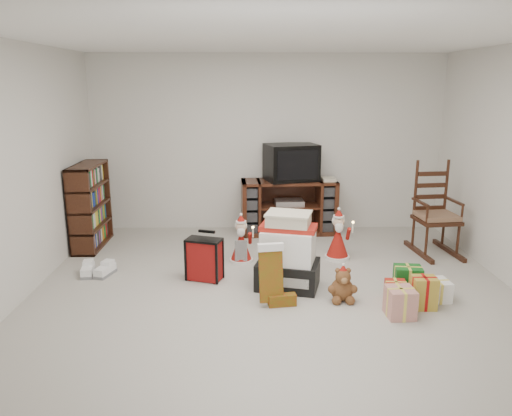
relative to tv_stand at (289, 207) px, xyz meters
The scene contains 13 objects.
room 2.41m from the tv_stand, 97.89° to the right, with size 5.01×5.01×2.51m.
tv_stand is the anchor object (origin of this frame).
bookshelf 2.69m from the tv_stand, 167.89° to the right, with size 0.30×0.89×1.09m.
rocking_chair 1.97m from the tv_stand, 25.82° to the right, with size 0.57×0.85×1.21m.
gift_pile 1.97m from the tv_stand, 94.60° to the right, with size 0.72×0.60×0.79m.
red_suitcase 2.05m from the tv_stand, 120.88° to the right, with size 0.40×0.29×0.55m.
stocking 2.42m from the tv_stand, 98.42° to the right, with size 0.29×0.13×0.63m, color #0D7812, non-canonical shape.
teddy_bear 2.35m from the tv_stand, 81.27° to the right, with size 0.23×0.20×0.34m.
santa_figurine 1.22m from the tv_stand, 64.82° to the right, with size 0.31×0.29×0.63m.
mrs_claus_figurine 1.37m from the tv_stand, 118.97° to the right, with size 0.29×0.27×0.59m.
sneaker_pair 2.81m from the tv_stand, 144.84° to the right, with size 0.38×0.32×0.11m.
gift_cluster 2.61m from the tv_stand, 66.50° to the right, with size 0.70×0.79×0.24m.
crt_television 0.63m from the tv_stand, 37.53° to the left, with size 0.80×0.67×0.51m.
Camera 1 is at (-0.25, -4.64, 2.10)m, focal length 35.00 mm.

